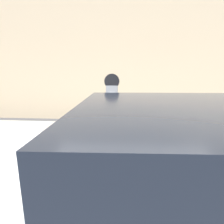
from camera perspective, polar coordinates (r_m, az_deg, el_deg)
ground_plane at (r=2.37m, az=7.28°, el=-31.59°), size 60.00×60.00×0.00m
sidewalk at (r=4.22m, az=5.93°, el=-9.67°), size 24.00×2.80×0.14m
building_facade at (r=6.40m, az=5.97°, el=21.59°), size 24.00×0.30×5.37m
parking_meter at (r=2.73m, az=-0.00°, el=3.37°), size 0.23×0.12×1.51m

